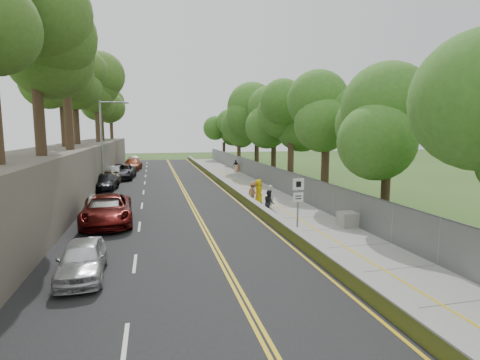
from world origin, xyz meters
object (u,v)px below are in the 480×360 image
at_px(construction_barrel, 237,168).
at_px(painter_0, 259,191).
at_px(concrete_block, 350,219).
at_px(car_2, 107,210).
at_px(signpost, 298,196).
at_px(car_0, 82,259).
at_px(car_1, 104,209).
at_px(streetlight, 104,139).
at_px(person_far, 236,166).

relative_size(construction_barrel, painter_0, 0.50).
height_order(concrete_block, car_2, car_2).
height_order(signpost, construction_barrel, signpost).
xyz_separation_m(car_0, painter_0, (10.18, 11.92, 0.23)).
relative_size(concrete_block, car_1, 0.26).
xyz_separation_m(concrete_block, car_1, (-13.48, 4.12, 0.37)).
height_order(construction_barrel, car_0, car_0).
height_order(signpost, painter_0, signpost).
bearing_deg(car_1, streetlight, 92.18).
bearing_deg(car_0, car_1, 88.61).
bearing_deg(car_1, concrete_block, -20.63).
height_order(concrete_block, painter_0, painter_0).
bearing_deg(construction_barrel, person_far, 174.39).
bearing_deg(car_2, concrete_block, -19.54).
bearing_deg(car_0, painter_0, 46.88).
height_order(concrete_block, car_1, car_1).
bearing_deg(car_0, construction_barrel, 65.43).
bearing_deg(person_far, signpost, 81.03).
bearing_deg(painter_0, signpost, 176.23).
relative_size(streetlight, construction_barrel, 8.89).
height_order(construction_barrel, concrete_block, construction_barrel).
bearing_deg(car_2, car_1, 114.11).
relative_size(construction_barrel, car_1, 0.19).
height_order(streetlight, painter_0, streetlight).
height_order(streetlight, car_2, streetlight).
height_order(signpost, car_1, signpost).
bearing_deg(construction_barrel, signpost, -96.39).
bearing_deg(construction_barrel, car_2, -118.08).
distance_m(construction_barrel, car_1, 28.04).
xyz_separation_m(concrete_block, person_far, (-0.10, 28.72, 0.35)).
bearing_deg(signpost, car_1, 156.60).
xyz_separation_m(construction_barrel, painter_0, (-3.12, -21.10, 0.45)).
xyz_separation_m(car_1, car_2, (0.18, -0.35, 0.04)).
bearing_deg(painter_0, car_2, 107.80).
distance_m(concrete_block, car_0, 13.98).
xyz_separation_m(car_1, painter_0, (10.36, 3.49, 0.12)).
distance_m(car_1, painter_0, 10.93).
bearing_deg(signpost, concrete_block, 5.34).
relative_size(car_1, person_far, 3.13).
bearing_deg(concrete_block, streetlight, 131.46).
bearing_deg(person_far, car_1, 58.68).
bearing_deg(car_1, car_0, -92.39).
xyz_separation_m(car_0, car_1, (-0.18, 8.43, 0.11)).
relative_size(signpost, person_far, 2.03).
bearing_deg(signpost, painter_0, 89.09).
height_order(streetlight, construction_barrel, streetlight).
relative_size(streetlight, car_1, 1.68).
bearing_deg(person_far, streetlight, 36.55).
distance_m(streetlight, car_2, 13.55).
distance_m(car_2, person_far, 28.22).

